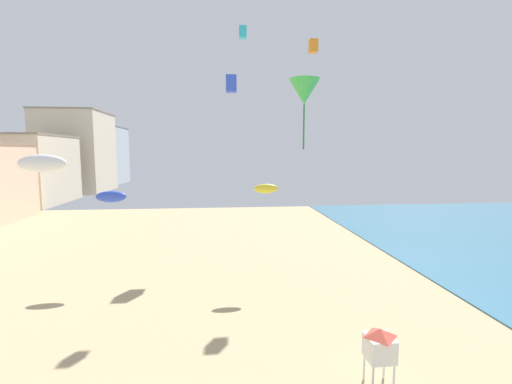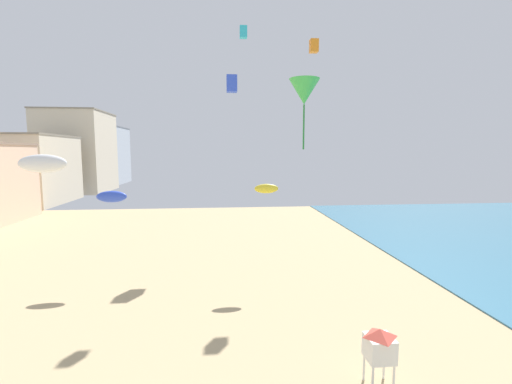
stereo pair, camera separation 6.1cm
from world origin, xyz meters
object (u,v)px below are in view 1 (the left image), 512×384
kite_blue_parafoil (111,197)px  kite_yellow_parafoil (266,189)px  kite_cyan_box (243,32)px  lifeguard_stand (380,345)px  kite_green_delta (304,92)px  kite_orange_box (313,46)px  kite_white_parafoil (42,163)px  kite_blue_box (231,84)px

kite_blue_parafoil → kite_yellow_parafoil: kite_yellow_parafoil is taller
kite_cyan_box → lifeguard_stand: bearing=-77.1°
kite_green_delta → kite_orange_box: 17.76m
kite_white_parafoil → kite_blue_parafoil: bearing=84.4°
kite_yellow_parafoil → kite_green_delta: 11.73m
kite_blue_parafoil → lifeguard_stand: bearing=-44.4°
kite_green_delta → kite_orange_box: kite_orange_box is taller
kite_blue_parafoil → kite_orange_box: size_ratio=2.02×
kite_blue_parafoil → kite_green_delta: (12.37, -11.53, 6.23)m
lifeguard_stand → kite_orange_box: kite_orange_box is taller
kite_blue_parafoil → kite_green_delta: kite_green_delta is taller
kite_green_delta → kite_yellow_parafoil: bearing=92.5°
kite_cyan_box → kite_blue_box: size_ratio=0.60×
kite_yellow_parafoil → kite_blue_parafoil: bearing=174.1°
kite_blue_parafoil → kite_green_delta: size_ratio=0.70×
kite_blue_parafoil → kite_cyan_box: size_ratio=2.28×
kite_white_parafoil → kite_orange_box: (17.73, 12.87, 10.06)m
kite_blue_parafoil → kite_cyan_box: 18.16m
kite_orange_box → kite_white_parafoil: bearing=-144.0°
kite_blue_parafoil → kite_blue_box: kite_blue_box is taller
lifeguard_stand → kite_green_delta: size_ratio=0.78×
lifeguard_stand → kite_green_delta: bearing=146.8°
kite_blue_parafoil → kite_white_parafoil: bearing=-95.6°
kite_white_parafoil → kite_green_delta: size_ratio=0.75×
kite_cyan_box → kite_blue_box: (-0.92, 4.63, -3.63)m
kite_cyan_box → kite_orange_box: size_ratio=0.89×
kite_white_parafoil → kite_yellow_parafoil: size_ratio=1.32×
kite_orange_box → kite_blue_box: 9.15m
kite_cyan_box → kite_green_delta: kite_cyan_box is taller
kite_cyan_box → kite_yellow_parafoil: kite_cyan_box is taller
lifeguard_stand → kite_blue_box: kite_blue_box is taller
kite_yellow_parafoil → kite_blue_box: 14.52m
lifeguard_stand → kite_cyan_box: kite_cyan_box is taller
kite_green_delta → kite_orange_box: bearing=74.0°
kite_blue_parafoil → kite_yellow_parafoil: 12.00m
kite_white_parafoil → kite_green_delta: kite_green_delta is taller
lifeguard_stand → kite_blue_box: bearing=119.7°
kite_green_delta → kite_white_parafoil: bearing=167.4°
lifeguard_stand → kite_blue_parafoil: (-15.01, 14.72, 4.61)m
lifeguard_stand → kite_orange_box: size_ratio=2.24×
kite_cyan_box → kite_green_delta: bearing=-83.6°
lifeguard_stand → kite_cyan_box: (-4.44, 19.36, 18.63)m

